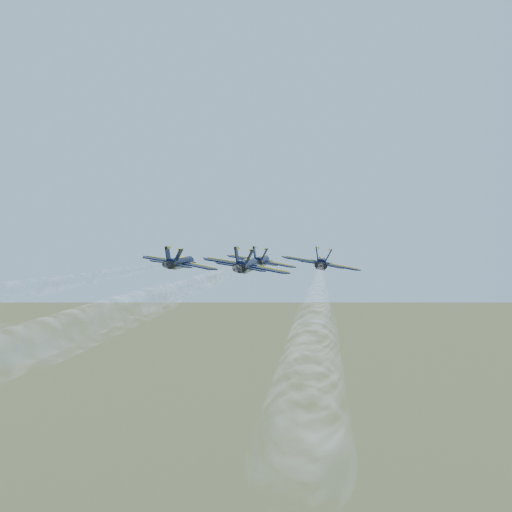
% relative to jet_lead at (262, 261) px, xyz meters
% --- Properties ---
extents(jet_lead, '(12.66, 16.44, 3.93)m').
position_rel_jet_lead_xyz_m(jet_lead, '(0.00, 0.00, 0.00)').
color(jet_lead, black).
extents(jet_left, '(12.66, 16.44, 3.93)m').
position_rel_jet_lead_xyz_m(jet_left, '(-11.52, -11.33, 0.00)').
color(jet_left, black).
extents(jet_right, '(12.66, 16.44, 3.93)m').
position_rel_jet_lead_xyz_m(jet_right, '(11.55, -9.52, 0.00)').
color(jet_right, black).
extents(jet_slot, '(12.66, 16.44, 3.93)m').
position_rel_jet_lead_xyz_m(jet_slot, '(1.81, -21.21, 0.00)').
color(jet_slot, black).
extents(smoke_trail_lead, '(7.55, 75.33, 2.34)m').
position_rel_jet_lead_xyz_m(smoke_trail_lead, '(4.39, -56.06, 0.04)').
color(smoke_trail_lead, white).
extents(smoke_trail_right, '(7.55, 75.33, 2.34)m').
position_rel_jet_lead_xyz_m(smoke_trail_right, '(15.95, -65.58, 0.04)').
color(smoke_trail_right, white).
extents(smoke_trail_slot, '(7.55, 75.33, 2.34)m').
position_rel_jet_lead_xyz_m(smoke_trail_slot, '(6.21, -77.28, 0.04)').
color(smoke_trail_slot, white).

